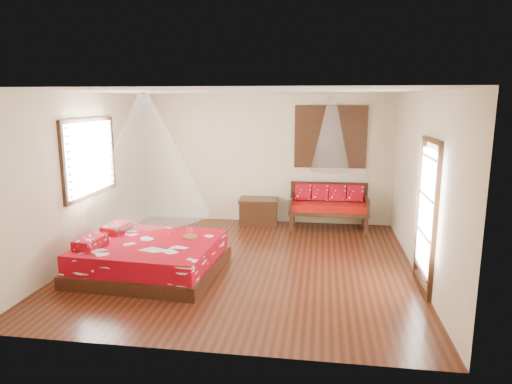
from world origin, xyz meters
TOP-DOWN VIEW (x-y plane):
  - room at (0.00, 0.00)m, footprint 5.54×5.54m
  - bed at (-1.40, -0.60)m, footprint 2.21×2.02m
  - daybed at (1.40, 2.37)m, footprint 1.63×0.72m
  - storage_chest at (-0.10, 2.45)m, footprint 0.87×0.66m
  - shutter_panel at (1.40, 2.72)m, footprint 1.52×0.06m
  - window_left at (-2.71, 0.20)m, footprint 0.10×1.74m
  - glazed_door at (2.72, -0.60)m, footprint 0.08×1.02m
  - wine_tray at (-0.83, -0.32)m, footprint 0.23×0.23m
  - mosquito_net_main at (-1.38, -0.60)m, footprint 1.86×1.86m
  - mosquito_net_daybed at (1.40, 2.25)m, footprint 0.79×0.79m

SIDE VIEW (x-z plane):
  - bed at x=-1.40m, z-range -0.07..0.57m
  - storage_chest at x=-0.10m, z-range 0.00..0.57m
  - daybed at x=1.40m, z-range 0.05..0.99m
  - wine_tray at x=-0.83m, z-range 0.45..0.65m
  - glazed_door at x=2.72m, z-range -0.01..2.15m
  - room at x=0.00m, z-range -0.02..2.82m
  - window_left at x=-2.71m, z-range 1.03..2.37m
  - mosquito_net_main at x=-1.38m, z-range 0.95..2.75m
  - shutter_panel at x=1.40m, z-range 1.24..2.56m
  - mosquito_net_daybed at x=1.40m, z-range 1.25..2.75m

